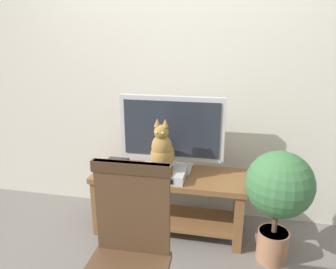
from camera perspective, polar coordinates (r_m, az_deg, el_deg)
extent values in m
cube|color=beige|center=(2.77, 2.66, 13.12)|extent=(7.00, 0.12, 2.80)
cube|color=brown|center=(2.60, 0.23, -7.67)|extent=(1.25, 0.47, 0.04)
cube|color=brown|center=(2.73, -12.85, -13.04)|extent=(0.07, 0.07, 0.48)
cube|color=brown|center=(2.53, 12.76, -15.78)|extent=(0.07, 0.07, 0.48)
cube|color=brown|center=(3.03, -9.96, -9.67)|extent=(0.07, 0.07, 0.48)
cube|color=brown|center=(2.84, 12.71, -11.75)|extent=(0.07, 0.07, 0.48)
cube|color=brown|center=(2.79, 0.22, -14.94)|extent=(1.15, 0.39, 0.02)
cube|color=#B7B7BC|center=(2.68, 0.66, -6.06)|extent=(0.34, 0.20, 0.03)
cube|color=#B7B7BC|center=(2.66, 0.67, -5.10)|extent=(0.06, 0.04, 0.07)
cube|color=#B7B7BC|center=(2.56, 0.69, 1.17)|extent=(0.87, 0.05, 0.54)
cube|color=#232833|center=(2.53, 0.56, 0.99)|extent=(0.79, 0.01, 0.46)
sphere|color=#2672F2|center=(2.57, 9.71, -4.93)|extent=(0.01, 0.01, 0.01)
cube|color=#BCBCC1|center=(2.52, -0.98, -7.10)|extent=(0.37, 0.29, 0.07)
cube|color=black|center=(2.39, -1.76, -8.51)|extent=(0.22, 0.01, 0.04)
ellipsoid|color=olive|center=(2.46, -1.00, -3.83)|extent=(0.19, 0.22, 0.24)
ellipsoid|color=olive|center=(2.41, -1.16, -2.41)|extent=(0.16, 0.14, 0.21)
sphere|color=olive|center=(2.36, -1.24, 0.47)|extent=(0.11, 0.11, 0.11)
cone|color=olive|center=(2.34, -1.99, 2.23)|extent=(0.05, 0.05, 0.06)
cone|color=olive|center=(2.33, -0.51, 2.15)|extent=(0.05, 0.05, 0.06)
sphere|color=#B2C64C|center=(2.31, -2.07, 0.34)|extent=(0.02, 0.02, 0.02)
sphere|color=#B2C64C|center=(2.30, -0.98, 0.28)|extent=(0.02, 0.02, 0.02)
cylinder|color=olive|center=(2.42, -0.08, -6.73)|extent=(0.06, 0.18, 0.04)
cube|color=#513823|center=(1.69, -6.52, -13.28)|extent=(0.40, 0.04, 0.52)
cube|color=#412C1C|center=(1.58, -6.80, -6.11)|extent=(0.42, 0.05, 0.06)
cube|color=beige|center=(2.75, -9.49, -5.56)|extent=(0.24, 0.20, 0.04)
cube|color=#2D2D33|center=(2.74, -9.39, -4.96)|extent=(0.18, 0.15, 0.03)
cylinder|color=#9E6B4C|center=(2.58, 18.59, -18.73)|extent=(0.23, 0.23, 0.24)
cylinder|color=#332319|center=(2.52, 18.84, -16.69)|extent=(0.21, 0.21, 0.02)
cylinder|color=#4C3823|center=(2.46, 19.09, -14.61)|extent=(0.04, 0.04, 0.19)
sphere|color=#386B3D|center=(2.33, 19.78, -8.59)|extent=(0.47, 0.47, 0.47)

